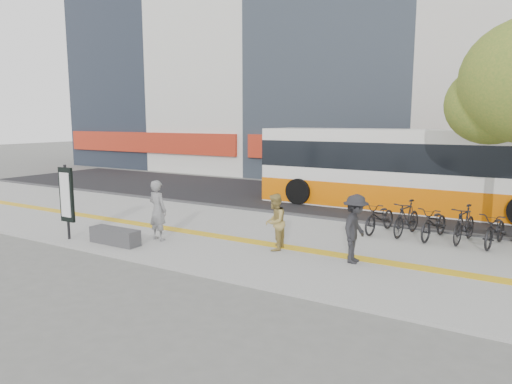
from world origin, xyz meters
The scene contains 12 objects.
ground centered at (0.00, 0.00, 0.00)m, with size 120.00×120.00×0.00m, color #60605C.
sidewalk centered at (0.00, 1.50, 0.04)m, with size 40.00×7.00×0.08m, color gray.
tactile_strip centered at (0.00, 1.00, 0.09)m, with size 40.00×0.45×0.01m, color gold.
street centered at (0.00, 9.00, 0.03)m, with size 40.00×8.00×0.06m, color black.
curb centered at (0.00, 5.00, 0.07)m, with size 40.00×0.25×0.14m, color #3E3E41.
bench centered at (-2.60, -1.20, 0.30)m, with size 1.60×0.45×0.45m, color #3E3E41.
signboard centered at (-4.20, -1.51, 1.37)m, with size 0.55×0.10×2.20m.
bus centered at (3.17, 8.50, 1.53)m, with size 11.77×2.79×3.13m.
bicycle_row centered at (5.04, 4.00, 0.58)m, with size 4.16×1.93×1.07m.
seated_woman centered at (-1.87, -0.22, 0.96)m, with size 0.64×0.42×1.76m, color black.
pedestrian_tan centered at (1.55, 0.60, 0.85)m, with size 0.74×0.58×1.53m, color #A58D49.
pedestrian_dark centered at (3.78, 0.61, 0.93)m, with size 1.10×0.63×1.70m, color black.
Camera 1 is at (7.31, -10.02, 3.54)m, focal length 32.36 mm.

